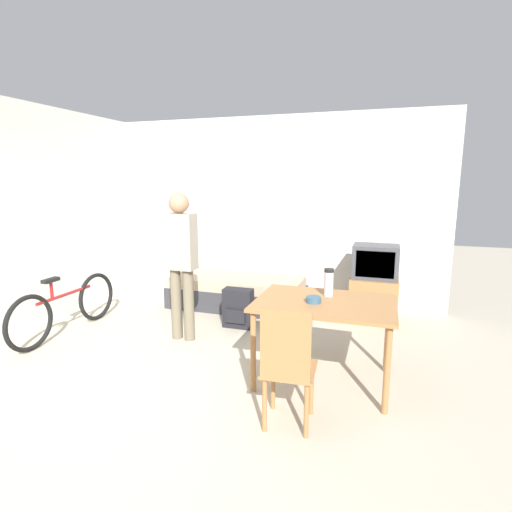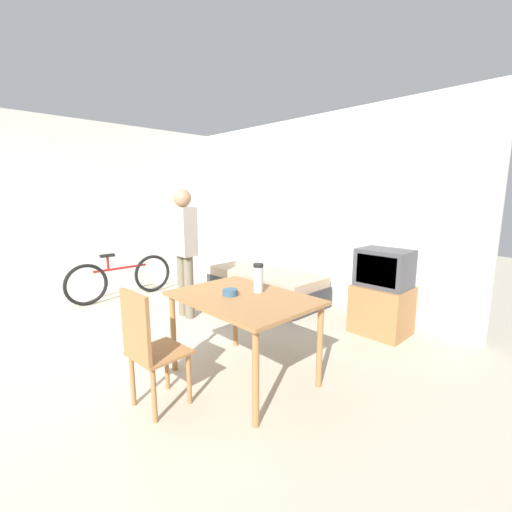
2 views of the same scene
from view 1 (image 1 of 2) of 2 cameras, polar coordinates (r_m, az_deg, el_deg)
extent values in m
plane|color=#B2A893|center=(3.35, -20.57, -22.38)|extent=(20.00, 20.00, 0.00)
cube|color=silver|center=(5.99, 0.15, 6.51)|extent=(5.39, 0.06, 2.70)
cube|color=silver|center=(5.65, -28.12, 4.99)|extent=(0.06, 4.50, 2.70)
cube|color=#333338|center=(5.77, -2.71, -5.82)|extent=(1.91, 0.81, 0.30)
cube|color=tan|center=(5.71, -2.73, -3.71)|extent=(1.85, 0.78, 0.14)
cube|color=#9E6B3D|center=(5.41, 16.42, -5.90)|extent=(0.59, 0.50, 0.57)
cube|color=#424247|center=(5.30, 16.70, -0.76)|extent=(0.56, 0.40, 0.43)
cube|color=black|center=(5.11, 16.63, -1.18)|extent=(0.46, 0.01, 0.33)
cube|color=#9E6B3D|center=(3.58, 9.83, -6.64)|extent=(1.21, 0.86, 0.03)
cylinder|color=#9E6B3D|center=(3.49, -0.41, -13.52)|extent=(0.05, 0.05, 0.72)
cylinder|color=#9E6B3D|center=(3.34, 18.22, -15.27)|extent=(0.05, 0.05, 0.72)
cylinder|color=#9E6B3D|center=(4.14, 2.88, -9.52)|extent=(0.05, 0.05, 0.72)
cylinder|color=#9E6B3D|center=(4.02, 18.27, -10.75)|extent=(0.05, 0.05, 0.72)
cube|color=#9E6B3D|center=(3.06, 4.76, -15.83)|extent=(0.41, 0.41, 0.02)
cube|color=#9E6B3D|center=(2.79, 4.24, -12.65)|extent=(0.35, 0.05, 0.50)
cylinder|color=#9E6B3D|center=(3.28, 7.91, -18.30)|extent=(0.04, 0.04, 0.42)
cylinder|color=#9E6B3D|center=(3.32, 2.45, -17.82)|extent=(0.04, 0.04, 0.42)
cylinder|color=#9E6B3D|center=(3.02, 7.22, -21.05)|extent=(0.04, 0.04, 0.42)
cylinder|color=#9E6B3D|center=(3.06, 1.22, -20.46)|extent=(0.04, 0.04, 0.42)
torus|color=black|center=(5.61, -21.83, -5.40)|extent=(0.05, 0.61, 0.61)
torus|color=black|center=(4.91, -29.66, -8.33)|extent=(0.05, 0.61, 0.61)
cylinder|color=maroon|center=(5.21, -25.62, -5.01)|extent=(0.04, 0.81, 0.04)
cylinder|color=maroon|center=(5.05, -27.17, -4.42)|extent=(0.04, 0.04, 0.20)
cube|color=black|center=(5.03, -27.29, -3.09)|extent=(0.08, 0.20, 0.04)
cylinder|color=#6B604C|center=(4.67, -11.33, -6.68)|extent=(0.12, 0.12, 0.82)
cylinder|color=#6B604C|center=(4.60, -9.58, -6.91)|extent=(0.12, 0.12, 0.82)
cube|color=#9E9384|center=(4.47, -10.78, 2.05)|extent=(0.34, 0.20, 0.62)
sphere|color=#A87A5B|center=(4.43, -10.97, 7.43)|extent=(0.22, 0.22, 0.22)
cylinder|color=#B7B7BC|center=(3.71, 10.34, -3.73)|extent=(0.08, 0.08, 0.26)
cylinder|color=black|center=(3.68, 10.40, -2.03)|extent=(0.09, 0.09, 0.03)
cylinder|color=#335670|center=(3.52, 8.21, -6.18)|extent=(0.13, 0.13, 0.05)
cube|color=black|center=(4.97, -2.57, -7.43)|extent=(0.36, 0.17, 0.49)
cube|color=black|center=(4.91, -2.99, -8.59)|extent=(0.25, 0.03, 0.17)
camera|label=2|loc=(2.24, 64.40, -0.20)|focal=24.00mm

